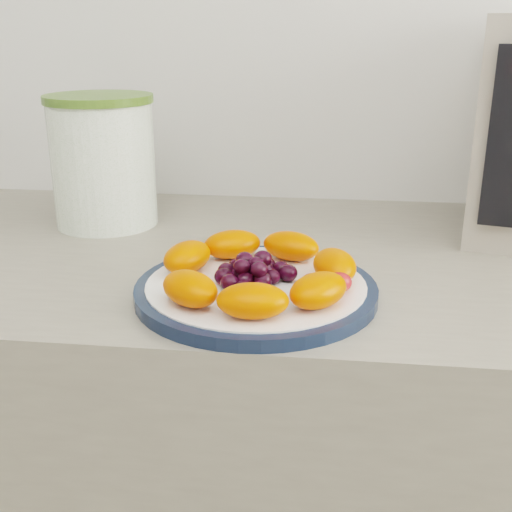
# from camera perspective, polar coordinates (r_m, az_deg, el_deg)

# --- Properties ---
(plate_rim) EXTENTS (0.28, 0.28, 0.01)m
(plate_rim) POSITION_cam_1_polar(r_m,az_deg,el_deg) (0.74, 0.00, -3.08)
(plate_rim) COLOR #132037
(plate_rim) RESTS_ON counter
(plate_face) EXTENTS (0.25, 0.25, 0.02)m
(plate_face) POSITION_cam_1_polar(r_m,az_deg,el_deg) (0.74, 0.00, -3.01)
(plate_face) COLOR white
(plate_face) RESTS_ON counter
(canister) EXTENTS (0.18, 0.18, 0.19)m
(canister) POSITION_cam_1_polar(r_m,az_deg,el_deg) (1.03, -13.39, 7.88)
(canister) COLOR #407024
(canister) RESTS_ON counter
(canister_lid) EXTENTS (0.19, 0.19, 0.01)m
(canister_lid) POSITION_cam_1_polar(r_m,az_deg,el_deg) (1.01, -13.85, 13.43)
(canister_lid) COLOR #4E6E27
(canister_lid) RESTS_ON canister
(appliance_panel) EXTENTS (0.06, 0.03, 0.23)m
(appliance_panel) POSITION_cam_1_polar(r_m,az_deg,el_deg) (0.90, 21.61, 9.69)
(appliance_panel) COLOR black
(appliance_panel) RESTS_ON appliance_body
(fruit_plate) EXTENTS (0.24, 0.24, 0.04)m
(fruit_plate) POSITION_cam_1_polar(r_m,az_deg,el_deg) (0.73, 0.27, -1.20)
(fruit_plate) COLOR #F34300
(fruit_plate) RESTS_ON plate_face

